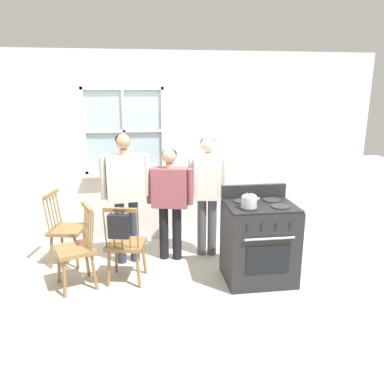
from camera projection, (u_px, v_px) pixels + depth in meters
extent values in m
plane|color=#B2AD9E|center=(165.00, 282.00, 4.38)|extent=(16.00, 16.00, 0.00)
cube|color=white|center=(2.00, 153.00, 5.09)|extent=(2.19, 0.06, 2.70)
cube|color=white|center=(268.00, 147.00, 5.59)|extent=(3.08, 0.06, 2.70)
cube|color=white|center=(128.00, 207.00, 5.53)|extent=(1.13, 0.06, 1.02)
cube|color=white|center=(121.00, 68.00, 5.02)|extent=(1.13, 0.06, 0.48)
cube|color=silver|center=(126.00, 175.00, 5.32)|extent=(1.19, 0.10, 0.03)
cube|color=#9EB7C6|center=(124.00, 131.00, 5.25)|extent=(1.07, 0.01, 1.14)
cube|color=silver|center=(124.00, 131.00, 5.22)|extent=(0.04, 0.02, 1.20)
cube|color=silver|center=(124.00, 131.00, 5.22)|extent=(1.13, 0.02, 0.04)
cube|color=silver|center=(84.00, 132.00, 5.15)|extent=(0.04, 0.03, 1.20)
cube|color=silver|center=(163.00, 131.00, 5.29)|extent=(0.04, 0.03, 1.20)
cube|color=silver|center=(122.00, 88.00, 5.07)|extent=(1.13, 0.03, 0.04)
cube|color=silver|center=(126.00, 172.00, 5.37)|extent=(1.13, 0.03, 0.04)
cube|color=olive|center=(126.00, 244.00, 4.32)|extent=(0.50, 0.48, 0.04)
cylinder|color=olive|center=(144.00, 258.00, 4.52)|extent=(0.08, 0.07, 0.43)
cylinder|color=olive|center=(116.00, 257.00, 4.55)|extent=(0.07, 0.08, 0.43)
cylinder|color=olive|center=(138.00, 270.00, 4.22)|extent=(0.07, 0.08, 0.43)
cylinder|color=olive|center=(109.00, 269.00, 4.24)|extent=(0.08, 0.07, 0.43)
cylinder|color=olive|center=(137.00, 232.00, 4.09)|extent=(0.03, 0.07, 0.46)
cylinder|color=olive|center=(129.00, 231.00, 4.09)|extent=(0.03, 0.07, 0.46)
cylinder|color=olive|center=(121.00, 231.00, 4.10)|extent=(0.03, 0.07, 0.46)
cylinder|color=olive|center=(113.00, 231.00, 4.11)|extent=(0.03, 0.07, 0.46)
cylinder|color=olive|center=(105.00, 231.00, 4.11)|extent=(0.03, 0.07, 0.46)
cube|color=olive|center=(120.00, 210.00, 4.04)|extent=(0.38, 0.12, 0.04)
cube|color=olive|center=(75.00, 250.00, 4.18)|extent=(0.52, 0.53, 0.04)
cylinder|color=olive|center=(59.00, 266.00, 4.31)|extent=(0.08, 0.06, 0.43)
cylinder|color=olive|center=(65.00, 278.00, 4.02)|extent=(0.06, 0.08, 0.43)
cylinder|color=olive|center=(87.00, 260.00, 4.46)|extent=(0.06, 0.08, 0.43)
cylinder|color=olive|center=(94.00, 272.00, 4.17)|extent=(0.08, 0.06, 0.43)
cylinder|color=olive|center=(85.00, 223.00, 4.35)|extent=(0.07, 0.04, 0.46)
cylinder|color=olive|center=(87.00, 225.00, 4.27)|extent=(0.07, 0.04, 0.46)
cylinder|color=olive|center=(88.00, 228.00, 4.20)|extent=(0.07, 0.04, 0.46)
cylinder|color=olive|center=(90.00, 230.00, 4.12)|extent=(0.07, 0.04, 0.46)
cylinder|color=olive|center=(92.00, 233.00, 4.04)|extent=(0.07, 0.04, 0.46)
cube|color=olive|center=(87.00, 207.00, 4.13)|extent=(0.17, 0.37, 0.04)
cube|color=olive|center=(67.00, 230.00, 4.78)|extent=(0.47, 0.49, 0.04)
cylinder|color=olive|center=(76.00, 253.00, 4.67)|extent=(0.07, 0.08, 0.43)
cylinder|color=olive|center=(85.00, 242.00, 4.99)|extent=(0.08, 0.07, 0.43)
cylinder|color=olive|center=(51.00, 252.00, 4.68)|extent=(0.08, 0.07, 0.43)
cylinder|color=olive|center=(62.00, 241.00, 5.01)|extent=(0.07, 0.08, 0.43)
cylinder|color=olive|center=(47.00, 217.00, 4.55)|extent=(0.07, 0.03, 0.46)
cylinder|color=olive|center=(50.00, 215.00, 4.64)|extent=(0.07, 0.03, 0.46)
cylinder|color=olive|center=(53.00, 213.00, 4.73)|extent=(0.07, 0.03, 0.46)
cylinder|color=olive|center=(56.00, 210.00, 4.81)|extent=(0.07, 0.03, 0.46)
cylinder|color=olive|center=(58.00, 208.00, 4.90)|extent=(0.07, 0.03, 0.46)
cube|color=olive|center=(51.00, 194.00, 4.66)|extent=(0.11, 0.38, 0.04)
cylinder|color=#2D3347|center=(120.00, 232.00, 4.78)|extent=(0.12, 0.12, 0.83)
cylinder|color=#2D3347|center=(134.00, 231.00, 4.84)|extent=(0.12, 0.12, 0.83)
cube|color=beige|center=(125.00, 178.00, 4.63)|extent=(0.49, 0.29, 0.58)
cylinder|color=beige|center=(103.00, 178.00, 4.52)|extent=(0.09, 0.12, 0.54)
cylinder|color=beige|center=(146.00, 175.00, 4.68)|extent=(0.09, 0.12, 0.54)
cylinder|color=tan|center=(124.00, 152.00, 4.54)|extent=(0.10, 0.10, 0.07)
sphere|color=tan|center=(123.00, 141.00, 4.51)|extent=(0.19, 0.19, 0.19)
ellipsoid|color=black|center=(123.00, 140.00, 4.52)|extent=(0.19, 0.19, 0.15)
cylinder|color=black|center=(164.00, 232.00, 4.92)|extent=(0.12, 0.12, 0.72)
cylinder|color=black|center=(177.00, 233.00, 4.91)|extent=(0.12, 0.12, 0.72)
cube|color=#934C56|center=(170.00, 187.00, 4.76)|extent=(0.49, 0.31, 0.51)
cylinder|color=#934C56|center=(149.00, 186.00, 4.76)|extent=(0.10, 0.12, 0.47)
cylinder|color=#934C56|center=(190.00, 187.00, 4.70)|extent=(0.10, 0.12, 0.47)
cylinder|color=tan|center=(169.00, 166.00, 4.68)|extent=(0.10, 0.10, 0.06)
sphere|color=tan|center=(169.00, 156.00, 4.65)|extent=(0.19, 0.19, 0.19)
ellipsoid|color=#332319|center=(169.00, 154.00, 4.66)|extent=(0.19, 0.19, 0.15)
cylinder|color=#4C4C51|center=(202.00, 227.00, 5.04)|extent=(0.12, 0.12, 0.79)
cylinder|color=#4C4C51|center=(212.00, 227.00, 5.03)|extent=(0.12, 0.12, 0.79)
cube|color=white|center=(207.00, 178.00, 4.86)|extent=(0.39, 0.27, 0.55)
cylinder|color=white|center=(191.00, 177.00, 4.84)|extent=(0.09, 0.12, 0.51)
cylinder|color=white|center=(224.00, 177.00, 4.83)|extent=(0.09, 0.12, 0.51)
cylinder|color=beige|center=(208.00, 155.00, 4.78)|extent=(0.10, 0.10, 0.07)
sphere|color=beige|center=(208.00, 145.00, 4.75)|extent=(0.19, 0.19, 0.19)
ellipsoid|color=brown|center=(208.00, 143.00, 4.76)|extent=(0.20, 0.20, 0.16)
cube|color=#232326|center=(259.00, 243.00, 4.34)|extent=(0.79, 0.64, 0.90)
cube|color=black|center=(261.00, 205.00, 4.22)|extent=(0.77, 0.61, 0.02)
cylinder|color=#2D2D30|center=(249.00, 208.00, 4.07)|extent=(0.20, 0.20, 0.02)
cylinder|color=#2D2D30|center=(280.00, 207.00, 4.12)|extent=(0.20, 0.20, 0.02)
cylinder|color=#2D2D30|center=(243.00, 201.00, 4.32)|extent=(0.20, 0.20, 0.02)
cylinder|color=#2D2D30|center=(272.00, 200.00, 4.36)|extent=(0.20, 0.20, 0.02)
cube|color=#232326|center=(254.00, 191.00, 4.48)|extent=(0.79, 0.06, 0.16)
cube|color=black|center=(268.00, 260.00, 4.05)|extent=(0.49, 0.01, 0.32)
cylinder|color=silver|center=(270.00, 239.00, 3.96)|extent=(0.55, 0.02, 0.02)
cylinder|color=#232326|center=(248.00, 227.00, 3.90)|extent=(0.04, 0.02, 0.04)
cylinder|color=#232326|center=(263.00, 226.00, 3.93)|extent=(0.04, 0.02, 0.04)
cylinder|color=#232326|center=(277.00, 225.00, 3.95)|extent=(0.04, 0.02, 0.04)
cylinder|color=#232326|center=(292.00, 224.00, 3.97)|extent=(0.04, 0.02, 0.04)
cylinder|color=#B7B7BC|center=(249.00, 202.00, 4.05)|extent=(0.17, 0.17, 0.12)
ellipsoid|color=#B7B7BC|center=(249.00, 197.00, 4.04)|extent=(0.16, 0.16, 0.07)
sphere|color=black|center=(250.00, 193.00, 4.03)|extent=(0.03, 0.03, 0.03)
cylinder|color=#B7B7BC|center=(256.00, 200.00, 4.06)|extent=(0.08, 0.03, 0.07)
torus|color=black|center=(250.00, 191.00, 4.02)|extent=(0.12, 0.01, 0.12)
cylinder|color=#935B3D|center=(110.00, 172.00, 5.27)|extent=(0.12, 0.12, 0.08)
cylinder|color=#33261C|center=(110.00, 170.00, 5.26)|extent=(0.11, 0.11, 0.01)
cone|color=#388447|center=(111.00, 165.00, 5.25)|extent=(0.05, 0.04, 0.13)
cone|color=#388447|center=(110.00, 167.00, 5.27)|extent=(0.04, 0.05, 0.06)
cone|color=#388447|center=(109.00, 165.00, 5.24)|extent=(0.07, 0.05, 0.14)
cone|color=#388447|center=(109.00, 167.00, 5.23)|extent=(0.04, 0.04, 0.08)
cone|color=#388447|center=(111.00, 166.00, 5.24)|extent=(0.05, 0.05, 0.11)
cube|color=black|center=(119.00, 226.00, 3.99)|extent=(0.23, 0.14, 0.26)
torus|color=black|center=(120.00, 209.00, 4.02)|extent=(0.15, 0.15, 0.01)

